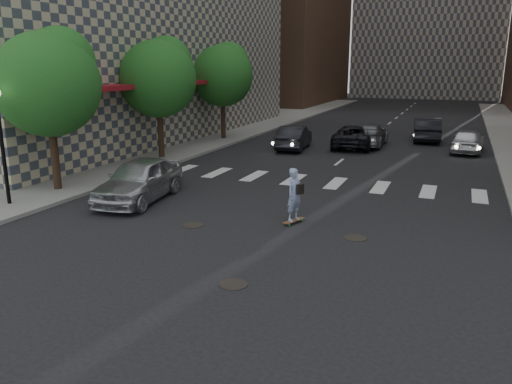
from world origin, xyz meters
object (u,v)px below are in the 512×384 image
Objects in this scene: traffic_car_b at (369,135)px; traffic_car_d at (468,140)px; traffic_car_e at (427,129)px; lamppost at (0,130)px; tree_c at (224,73)px; traffic_car_a at (294,137)px; tree_a at (50,79)px; silver_sedan at (139,180)px; skateboarder at (295,195)px; traffic_car_c at (353,136)px; tree_b at (160,75)px.

traffic_car_d is at bearing 175.65° from traffic_car_b.
lamppost is at bearing 54.94° from traffic_car_e.
traffic_car_b is (9.95, 1.19, -3.91)m from tree_c.
tree_a is at bearing 60.65° from traffic_car_a.
traffic_car_b is at bearing 63.23° from lamppost.
tree_a is 5.49m from silver_sedan.
tree_c reaches higher than skateboarder.
silver_sedan is 0.95× the size of traffic_car_c.
tree_c is 1.51× the size of traffic_car_d.
tree_b is at bearing 89.75° from lamppost.
lamppost is 27.11m from traffic_car_e.
skateboarder is 0.44× the size of traffic_car_d.
tree_c is (0.05, 18.64, 1.71)m from lamppost.
tree_b is 1.34× the size of silver_sedan.
skateboarder is 6.58m from silver_sedan.
traffic_car_c is (9.13, 8.09, -3.93)m from tree_b.
skateboarder is at bearing 90.57° from traffic_car_b.
traffic_car_a reaches higher than traffic_car_b.
traffic_car_d reaches higher than traffic_car_c.
tree_a is 1.00× the size of tree_b.
traffic_car_a is (-4.72, 14.44, -0.25)m from skateboarder.
traffic_car_b is at bearing -133.45° from traffic_car_c.
silver_sedan is at bearing -76.06° from tree_c.
lamppost reaches higher than traffic_car_e.
tree_b is 9.65m from silver_sedan.
tree_b is at bearing 33.95° from traffic_car_d.
silver_sedan reaches higher than traffic_car_d.
traffic_car_e is at bearing 58.36° from silver_sedan.
silver_sedan is (3.95, -7.93, -3.81)m from tree_b.
skateboarder reaches higher than silver_sedan.
tree_a is 25.04m from traffic_car_e.
traffic_car_d is at bearing 50.63° from lamppost.
tree_a is at bearing 53.96° from traffic_car_c.
traffic_car_b is at bearing 1.80° from traffic_car_d.
tree_a reaches higher than lamppost.
tree_b is at bearing -90.00° from tree_c.
tree_a is 3.47× the size of skateboarder.
traffic_car_d is at bearing 118.00° from traffic_car_e.
traffic_car_c is at bearing -155.15° from traffic_car_a.
silver_sedan is 0.99× the size of traffic_car_e.
traffic_car_b is (9.95, 17.19, -3.91)m from tree_a.
tree_b reaches higher than traffic_car_e.
tree_a is 1.33× the size of traffic_car_e.
silver_sedan is (4.00, 2.70, -2.10)m from lamppost.
tree_b is 1.51× the size of traffic_car_d.
traffic_car_b is at bearing 42.14° from traffic_car_e.
skateboarder is at bearing 101.20° from traffic_car_a.
skateboarder is at bearing 88.33° from traffic_car_c.
lamppost is at bearing -90.25° from tree_b.
traffic_car_d is (15.95, 8.86, -3.90)m from tree_b.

